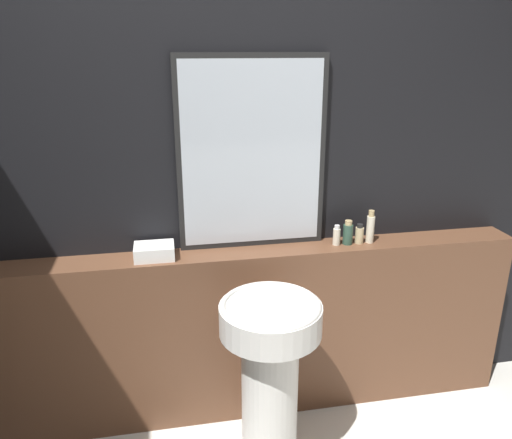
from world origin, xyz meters
TOP-DOWN VIEW (x-y plane):
  - wall_back at (0.00, 1.46)m, footprint 8.00×0.06m
  - vanity_counter at (0.00, 1.33)m, footprint 2.92×0.19m
  - pedestal_sink at (0.10, 0.91)m, footprint 0.43×0.43m
  - mirror at (0.11, 1.41)m, footprint 0.71×0.03m
  - towel_stack at (-0.37, 1.33)m, footprint 0.18×0.14m
  - shampoo_bottle at (0.52, 1.33)m, footprint 0.04×0.04m
  - conditioner_bottle at (0.58, 1.33)m, footprint 0.05×0.05m
  - lotion_bottle at (0.64, 1.33)m, footprint 0.04×0.04m
  - body_wash_bottle at (0.70, 1.33)m, footprint 0.04×0.04m

SIDE VIEW (x-z plane):
  - vanity_counter at x=0.00m, z-range 0.00..0.91m
  - pedestal_sink at x=0.10m, z-range 0.10..0.95m
  - towel_stack at x=-0.37m, z-range 0.91..0.98m
  - lotion_bottle at x=0.64m, z-range 0.91..1.01m
  - shampoo_bottle at x=0.52m, z-range 0.91..1.01m
  - conditioner_bottle at x=0.58m, z-range 0.91..1.03m
  - body_wash_bottle at x=0.70m, z-range 0.91..1.08m
  - wall_back at x=0.00m, z-range 0.00..2.50m
  - mirror at x=0.11m, z-range 0.91..1.83m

